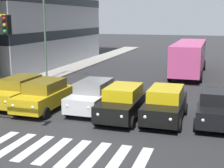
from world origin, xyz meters
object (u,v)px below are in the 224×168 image
car_0 (217,107)px  car_4 (44,95)px  car_1 (165,104)px  car_2 (123,102)px  car_3 (93,95)px  car_5 (20,91)px  street_lamp_right (49,27)px  bus_behind_traffic (189,55)px

car_0 → car_4: 9.41m
car_1 → car_2: 2.20m
car_0 → car_1: 2.55m
car_3 → car_5: 4.66m
car_0 → car_1: bearing=7.1°
car_0 → street_lamp_right: size_ratio=0.62×
car_2 → car_3: bearing=-25.0°
car_0 → car_1: size_ratio=1.00×
car_4 → street_lamp_right: size_ratio=0.62×
bus_behind_traffic → street_lamp_right: street_lamp_right is taller
car_0 → car_2: bearing=6.9°
car_4 → street_lamp_right: (3.87, -8.03, 3.60)m
car_4 → car_5: size_ratio=1.00×
car_2 → car_5: bearing=-5.6°
car_4 → car_3: bearing=-163.1°
car_0 → car_5: same height
car_2 → car_4: size_ratio=1.00×
car_0 → car_5: (11.36, -0.08, 0.00)m
car_5 → street_lamp_right: street_lamp_right is taller
car_2 → car_5: size_ratio=1.00×
car_1 → bus_behind_traffic: (0.00, -14.60, 0.97)m
car_2 → car_3: 2.21m
street_lamp_right → car_3: bearing=132.2°
car_1 → street_lamp_right: bearing=-36.3°
bus_behind_traffic → street_lamp_right: (10.73, 6.70, 2.63)m
car_2 → car_3: same height
car_1 → car_3: bearing=-9.3°
bus_behind_traffic → car_5: bearing=58.1°
car_5 → car_3: bearing=-176.5°
car_5 → car_0: bearing=179.6°
car_1 → car_4: (6.87, 0.13, 0.00)m
car_5 → car_1: bearing=177.4°
car_4 → bus_behind_traffic: (-6.87, -14.73, 0.97)m
car_3 → bus_behind_traffic: size_ratio=0.42×
car_3 → car_4: 2.81m
car_5 → street_lamp_right: bearing=-75.8°
car_3 → car_5: size_ratio=1.00×
car_0 → car_1: same height
bus_behind_traffic → street_lamp_right: size_ratio=1.46×
car_2 → bus_behind_traffic: 15.04m
car_0 → car_5: bearing=-0.4°
car_3 → street_lamp_right: size_ratio=0.62×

